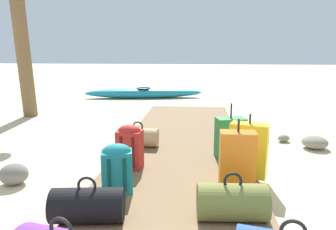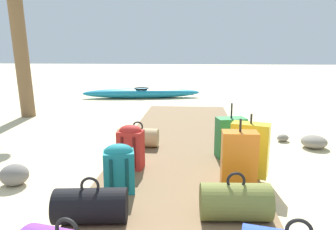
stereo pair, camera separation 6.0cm
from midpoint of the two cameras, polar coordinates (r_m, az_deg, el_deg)
name	(u,v)px [view 1 (the left image)]	position (r m, az deg, el deg)	size (l,w,h in m)	color
ground_plane	(178,178)	(4.00, 2.14, -11.13)	(60.00, 60.00, 0.00)	beige
boardwalk	(181,155)	(4.70, 2.67, -7.10)	(1.87, 7.61, 0.08)	brown
duffel_bag_olive	(232,202)	(2.94, 11.89, -14.89)	(0.62, 0.36, 0.44)	olive
suitcase_orange	(237,162)	(3.43, 12.64, -8.16)	(0.36, 0.21, 0.78)	orange
duffel_bag_black	(88,205)	(2.93, -13.47, -15.32)	(0.65, 0.37, 0.42)	black
backpack_red	(130,146)	(4.03, -6.39, -5.42)	(0.32, 0.26, 0.56)	red
suitcase_yellow	(249,150)	(3.89, 14.55, -6.00)	(0.47, 0.34, 0.74)	gold
backpack_teal	(117,167)	(3.40, -8.54, -9.07)	(0.35, 0.29, 0.52)	#197A7F
suitcase_green	(230,137)	(4.51, 11.36, -3.93)	(0.43, 0.32, 0.75)	#237538
duffel_bag_tan	(138,137)	(4.94, -5.01, -3.94)	(0.62, 0.30, 0.39)	tan
kayak	(144,93)	(10.37, -4.17, 3.93)	(3.80, 1.21, 0.33)	teal
rock_left_near	(14,174)	(4.18, -25.33, -9.47)	(0.33, 0.31, 0.25)	slate
rock_right_mid	(284,138)	(5.82, 20.14, -3.90)	(0.22, 0.17, 0.12)	gray
rock_right_near	(315,142)	(5.61, 24.91, -4.41)	(0.40, 0.40, 0.20)	gray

